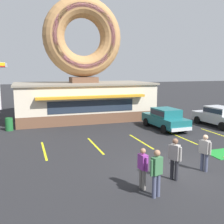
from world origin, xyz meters
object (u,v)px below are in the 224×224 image
at_px(pedestrian_leather_jacket_man, 175,157).
at_px(trash_bin, 9,124).
at_px(car_silver, 218,116).
at_px(pedestrian_blue_sweater_man, 157,171).
at_px(pedestrian_clipboard_woman, 205,151).
at_px(pedestrian_hooded_kid, 143,167).
at_px(car_teal, 165,118).

relative_size(pedestrian_leather_jacket_man, trash_bin, 1.81).
relative_size(car_silver, pedestrian_blue_sweater_man, 2.65).
distance_m(car_silver, pedestrian_clipboard_woman, 10.54).
relative_size(pedestrian_hooded_kid, trash_bin, 1.65).
height_order(pedestrian_blue_sweater_man, pedestrian_leather_jacket_man, pedestrian_leather_jacket_man).
bearing_deg(car_silver, pedestrian_blue_sweater_man, -139.02).
relative_size(car_silver, pedestrian_clipboard_woman, 2.78).
xyz_separation_m(pedestrian_blue_sweater_man, trash_bin, (-5.47, 12.87, -0.48)).
bearing_deg(trash_bin, pedestrian_clipboard_woman, -52.59).
xyz_separation_m(car_silver, pedestrian_clipboard_woman, (-7.29, -7.62, 0.06)).
height_order(car_silver, pedestrian_clipboard_woman, pedestrian_clipboard_woman).
height_order(pedestrian_hooded_kid, pedestrian_clipboard_woman, pedestrian_clipboard_woman).
height_order(pedestrian_clipboard_woman, trash_bin, pedestrian_clipboard_woman).
distance_m(pedestrian_leather_jacket_man, pedestrian_clipboard_woman, 1.84).
bearing_deg(car_silver, trash_bin, 166.82).
bearing_deg(pedestrian_hooded_kid, car_teal, 55.50).
xyz_separation_m(pedestrian_leather_jacket_man, trash_bin, (-6.89, 11.77, -0.49)).
bearing_deg(pedestrian_leather_jacket_man, pedestrian_blue_sweater_man, -142.25).
bearing_deg(pedestrian_leather_jacket_man, trash_bin, 120.36).
distance_m(pedestrian_blue_sweater_man, pedestrian_clipboard_woman, 3.55).
bearing_deg(pedestrian_clipboard_woman, trash_bin, 127.41).
xyz_separation_m(pedestrian_blue_sweater_man, pedestrian_hooded_kid, (-0.17, 0.77, -0.09)).
distance_m(pedestrian_clipboard_woman, trash_bin, 14.31).
distance_m(car_teal, pedestrian_blue_sweater_man, 11.31).
relative_size(pedestrian_blue_sweater_man, pedestrian_hooded_kid, 1.09).
xyz_separation_m(pedestrian_blue_sweater_man, pedestrian_leather_jacket_man, (1.42, 1.10, 0.01)).
height_order(car_silver, car_teal, same).
xyz_separation_m(car_silver, pedestrian_blue_sweater_man, (-10.50, -9.13, 0.11)).
relative_size(car_silver, trash_bin, 4.78).
bearing_deg(trash_bin, pedestrian_hooded_kid, -66.34).
distance_m(car_silver, pedestrian_hooded_kid, 13.55).
distance_m(pedestrian_leather_jacket_man, trash_bin, 13.64).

